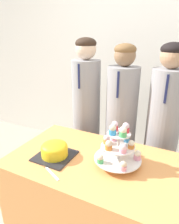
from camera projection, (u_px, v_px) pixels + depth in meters
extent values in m
cube|color=silver|center=(149.00, 54.00, 2.30)|extent=(9.00, 0.06, 2.70)
cube|color=#EF9951|center=(99.00, 202.00, 1.51)|extent=(1.28, 0.72, 0.74)
cube|color=#232328|center=(55.00, 156.00, 1.43)|extent=(0.26, 0.26, 0.01)
cylinder|color=yellow|center=(55.00, 151.00, 1.41)|extent=(0.19, 0.19, 0.07)
ellipsoid|color=yellow|center=(54.00, 146.00, 1.40)|extent=(0.18, 0.18, 0.07)
cube|color=silver|center=(52.00, 173.00, 1.25)|extent=(0.15, 0.08, 0.00)
cube|color=brown|center=(44.00, 165.00, 1.33)|extent=(0.07, 0.05, 0.01)
cylinder|color=silver|center=(118.00, 149.00, 1.30)|extent=(0.02, 0.02, 0.23)
cylinder|color=silver|center=(118.00, 158.00, 1.33)|extent=(0.31, 0.31, 0.01)
cylinder|color=silver|center=(118.00, 146.00, 1.30)|extent=(0.22, 0.22, 0.01)
cylinder|color=silver|center=(119.00, 134.00, 1.26)|extent=(0.15, 0.15, 0.01)
cylinder|color=pink|center=(137.00, 157.00, 1.31)|extent=(0.05, 0.05, 0.03)
sphere|color=#F4E5C6|center=(138.00, 153.00, 1.30)|extent=(0.04, 0.04, 0.04)
cylinder|color=orange|center=(125.00, 147.00, 1.43)|extent=(0.04, 0.04, 0.03)
sphere|color=#F4E5C6|center=(125.00, 144.00, 1.42)|extent=(0.04, 0.04, 0.04)
cylinder|color=white|center=(103.00, 149.00, 1.41)|extent=(0.05, 0.05, 0.03)
sphere|color=silver|center=(103.00, 145.00, 1.40)|extent=(0.04, 0.04, 0.04)
cylinder|color=#4CB766|center=(100.00, 161.00, 1.27)|extent=(0.04, 0.04, 0.03)
sphere|color=beige|center=(100.00, 157.00, 1.27)|extent=(0.04, 0.04, 0.04)
cylinder|color=pink|center=(123.00, 168.00, 1.20)|extent=(0.04, 0.04, 0.03)
sphere|color=beige|center=(123.00, 164.00, 1.19)|extent=(0.04, 0.04, 0.04)
cylinder|color=orange|center=(131.00, 146.00, 1.27)|extent=(0.04, 0.04, 0.02)
sphere|color=#F4E5C6|center=(131.00, 143.00, 1.26)|extent=(0.04, 0.04, 0.04)
cylinder|color=#3893DB|center=(127.00, 140.00, 1.34)|extent=(0.04, 0.04, 0.02)
sphere|color=beige|center=(127.00, 137.00, 1.34)|extent=(0.03, 0.03, 0.03)
cylinder|color=pink|center=(114.00, 138.00, 1.36)|extent=(0.05, 0.05, 0.03)
sphere|color=silver|center=(114.00, 134.00, 1.35)|extent=(0.04, 0.04, 0.04)
cylinder|color=orange|center=(107.00, 142.00, 1.32)|extent=(0.04, 0.04, 0.03)
sphere|color=silver|center=(107.00, 138.00, 1.31)|extent=(0.04, 0.04, 0.04)
cylinder|color=orange|center=(109.00, 147.00, 1.25)|extent=(0.05, 0.05, 0.03)
sphere|color=beige|center=(109.00, 144.00, 1.24)|extent=(0.04, 0.04, 0.04)
cylinder|color=pink|center=(123.00, 151.00, 1.22)|extent=(0.05, 0.05, 0.02)
sphere|color=silver|center=(123.00, 147.00, 1.21)|extent=(0.04, 0.04, 0.04)
cylinder|color=#3893DB|center=(112.00, 132.00, 1.24)|extent=(0.05, 0.05, 0.03)
sphere|color=beige|center=(113.00, 128.00, 1.23)|extent=(0.05, 0.05, 0.05)
cylinder|color=#4CB766|center=(123.00, 134.00, 1.22)|extent=(0.05, 0.05, 0.03)
sphere|color=#F4E5C6|center=(123.00, 130.00, 1.21)|extent=(0.04, 0.04, 0.04)
cylinder|color=#E5333D|center=(126.00, 130.00, 1.27)|extent=(0.05, 0.05, 0.03)
sphere|color=silver|center=(126.00, 126.00, 1.26)|extent=(0.04, 0.04, 0.04)
cylinder|color=#E5333D|center=(115.00, 128.00, 1.30)|extent=(0.04, 0.04, 0.03)
sphere|color=silver|center=(115.00, 124.00, 1.29)|extent=(0.04, 0.04, 0.04)
cylinder|color=#939399|center=(86.00, 125.00, 2.09)|extent=(0.28, 0.28, 1.33)
sphere|color=beige|center=(86.00, 49.00, 1.81)|extent=(0.19, 0.19, 0.19)
ellipsoid|color=#332319|center=(86.00, 43.00, 1.79)|extent=(0.19, 0.19, 0.10)
cube|color=#191E47|center=(79.00, 77.00, 1.78)|extent=(0.02, 0.01, 0.22)
cylinder|color=#939399|center=(120.00, 134.00, 1.94)|extent=(0.29, 0.29, 1.30)
sphere|color=#8E6B4C|center=(125.00, 56.00, 1.67)|extent=(0.18, 0.18, 0.18)
ellipsoid|color=brown|center=(125.00, 49.00, 1.66)|extent=(0.19, 0.19, 0.10)
cube|color=#191E47|center=(118.00, 85.00, 1.63)|extent=(0.02, 0.01, 0.22)
cylinder|color=#939399|center=(160.00, 143.00, 1.78)|extent=(0.28, 0.28, 1.30)
sphere|color=tan|center=(173.00, 56.00, 1.51)|extent=(0.19, 0.19, 0.19)
ellipsoid|color=black|center=(174.00, 49.00, 1.50)|extent=(0.19, 0.19, 0.10)
cube|color=#191E47|center=(166.00, 89.00, 1.48)|extent=(0.02, 0.01, 0.22)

